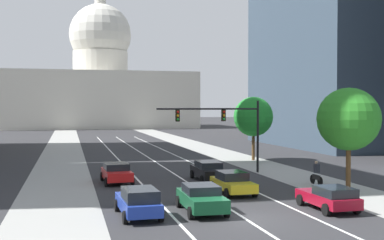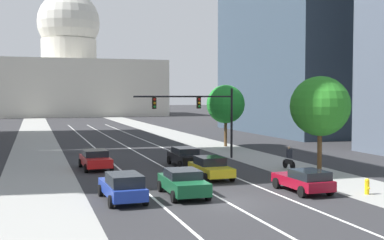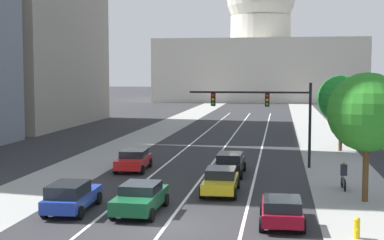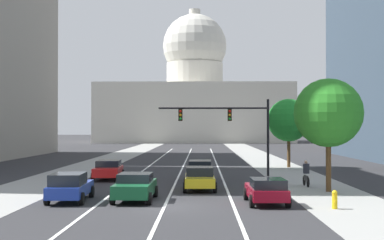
% 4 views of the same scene
% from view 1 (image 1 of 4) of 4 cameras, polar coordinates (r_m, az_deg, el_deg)
% --- Properties ---
extents(ground_plane, '(400.00, 400.00, 0.00)m').
position_cam_1_polar(ground_plane, '(64.40, -6.20, -3.49)').
color(ground_plane, '#2B2B2D').
extents(sidewalk_left, '(4.87, 130.00, 0.01)m').
position_cam_1_polar(sidewalk_left, '(58.86, -14.54, -4.00)').
color(sidewalk_left, gray).
rests_on(sidewalk_left, ground).
extents(sidewalk_right, '(4.87, 130.00, 0.01)m').
position_cam_1_polar(sidewalk_right, '(61.48, 3.04, -3.72)').
color(sidewalk_right, gray).
rests_on(sidewalk_right, ground).
extents(lane_stripe_left, '(0.16, 90.00, 0.01)m').
position_cam_1_polar(lane_stripe_left, '(49.17, -7.82, -5.04)').
color(lane_stripe_left, white).
rests_on(lane_stripe_left, ground).
extents(lane_stripe_center, '(0.16, 90.00, 0.01)m').
position_cam_1_polar(lane_stripe_center, '(49.64, -3.88, -4.96)').
color(lane_stripe_center, white).
rests_on(lane_stripe_center, ground).
extents(lane_stripe_right, '(0.16, 90.00, 0.01)m').
position_cam_1_polar(lane_stripe_right, '(50.34, -0.04, -4.87)').
color(lane_stripe_right, white).
rests_on(lane_stripe_right, ground).
extents(capitol_building, '(48.56, 29.47, 34.84)m').
position_cam_1_polar(capitol_building, '(139.25, -10.35, 3.68)').
color(capitol_building, beige).
rests_on(capitol_building, ground).
extents(car_blue, '(2.10, 4.57, 1.52)m').
position_cam_1_polar(car_blue, '(25.89, -6.11, -9.21)').
color(car_blue, '#1E389E').
rests_on(car_blue, ground).
extents(car_red, '(2.22, 4.36, 1.44)m').
position_cam_1_polar(car_red, '(37.51, -8.57, -5.92)').
color(car_red, red).
rests_on(car_red, ground).
extents(car_crimson, '(2.06, 4.19, 1.36)m').
position_cam_1_polar(car_crimson, '(28.38, 15.34, -8.46)').
color(car_crimson, maroon).
rests_on(car_crimson, ground).
extents(car_green, '(2.15, 4.56, 1.46)m').
position_cam_1_polar(car_green, '(26.94, 1.07, -8.84)').
color(car_green, '#14512D').
rests_on(car_green, ground).
extents(car_yellow, '(2.07, 4.39, 1.42)m').
position_cam_1_polar(car_yellow, '(32.62, 4.64, -7.07)').
color(car_yellow, yellow).
rests_on(car_yellow, ground).
extents(car_black, '(1.98, 4.62, 1.48)m').
position_cam_1_polar(car_black, '(38.11, 1.86, -5.76)').
color(car_black, black).
rests_on(car_black, ground).
extents(traffic_signal_mast, '(8.85, 0.39, 6.14)m').
position_cam_1_polar(traffic_signal_mast, '(42.07, 3.80, -0.23)').
color(traffic_signal_mast, black).
rests_on(traffic_signal_mast, ground).
extents(cyclist, '(0.37, 1.70, 1.72)m').
position_cam_1_polar(cyclist, '(37.23, 13.98, -5.87)').
color(cyclist, black).
rests_on(cyclist, ground).
extents(street_tree_near_right, '(4.18, 4.18, 6.88)m').
position_cam_1_polar(street_tree_near_right, '(34.83, 17.39, 0.08)').
color(street_tree_near_right, '#51381E').
rests_on(street_tree_near_right, ground).
extents(street_tree_mid_right, '(4.14, 4.14, 6.66)m').
position_cam_1_polar(street_tree_mid_right, '(52.84, 6.99, 0.38)').
color(street_tree_mid_right, '#51381E').
rests_on(street_tree_mid_right, ground).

